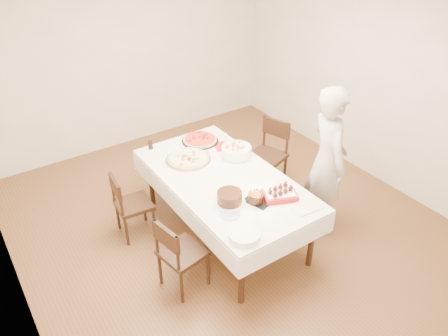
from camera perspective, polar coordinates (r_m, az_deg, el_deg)
floor at (r=5.22m, az=0.33°, el=-7.17°), size 5.00×5.00×0.00m
wall_back at (r=6.54m, az=-12.51°, el=14.21°), size 4.50×0.04×2.70m
wall_right at (r=5.94m, az=18.96°, el=11.33°), size 0.04×5.00×2.70m
dining_table at (r=4.87m, az=0.00°, el=-4.88°), size 1.83×2.41×0.75m
chair_right_savory at (r=5.60m, az=5.59°, el=1.49°), size 0.59×0.59×0.91m
chair_left_savory at (r=4.95m, az=-11.71°, el=-4.67°), size 0.44×0.44×0.80m
chair_left_dessert at (r=4.26m, az=-5.39°, el=-10.94°), size 0.50×0.50×0.84m
person at (r=4.85m, az=13.35°, el=0.88°), size 0.61×0.73×1.72m
pizza_white at (r=4.95m, az=-4.71°, el=1.24°), size 0.64×0.64×0.04m
pizza_pepperoni at (r=5.32m, az=-3.14°, el=3.72°), size 0.59×0.59×0.04m
red_placemat at (r=5.22m, az=0.14°, el=2.87°), size 0.31×0.31×0.01m
pasta_bowl at (r=4.99m, az=1.63°, el=2.21°), size 0.42×0.42×0.11m
taper_candle at (r=4.92m, az=0.22°, el=3.01°), size 0.08×0.08×0.31m
shaker_pair at (r=4.96m, az=-1.99°, el=1.60°), size 0.08×0.08×0.08m
cola_glass at (r=5.21m, az=-9.57°, el=2.99°), size 0.06×0.06×0.10m
layer_cake at (r=4.25m, az=0.73°, el=-3.89°), size 0.36×0.36×0.12m
cake_board at (r=4.35m, az=4.70°, el=-4.11°), size 0.33×0.33×0.01m
birthday_cake at (r=4.26m, az=4.18°, el=-3.46°), size 0.19×0.19×0.15m
strawberry_box at (r=4.37m, az=7.31°, el=-3.43°), size 0.39×0.33×0.08m
box_lid at (r=4.31m, az=10.69°, el=-5.03°), size 0.31×0.22×0.02m
plate_stack at (r=3.89m, az=2.65°, el=-8.74°), size 0.38×0.38×0.06m
china_plate at (r=4.15m, az=0.76°, el=-6.04°), size 0.24×0.24×0.01m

